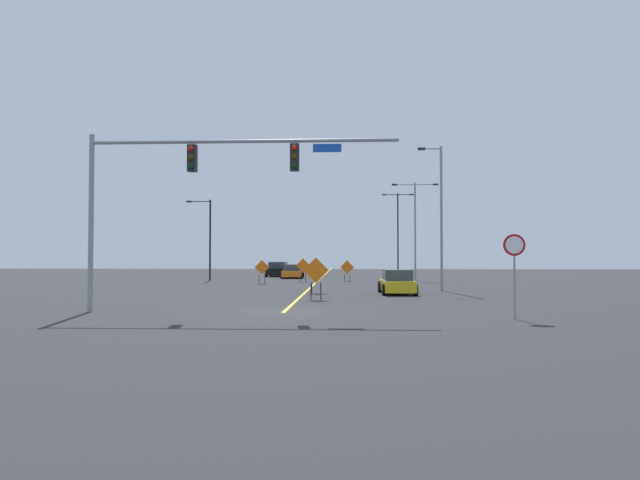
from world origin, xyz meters
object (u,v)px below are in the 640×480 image
stop_sign (514,259)px  construction_sign_right_lane (262,269)px  car_yellow_far (397,283)px  car_orange_distant (293,271)px  street_lamp_far_left (208,235)px  construction_sign_left_shoulder (316,273)px  traffic_signal_assembly (192,175)px  construction_sign_right_shoulder (303,267)px  street_lamp_far_right (398,227)px  construction_sign_left_lane (316,272)px  street_lamp_mid_left (415,222)px  street_lamp_near_right (440,212)px  car_black_approaching (278,269)px  construction_sign_median_near (347,268)px

stop_sign → construction_sign_right_lane: (-12.29, 22.67, -0.91)m
stop_sign → car_yellow_far: stop_sign is taller
car_orange_distant → construction_sign_right_lane: bearing=-96.9°
street_lamp_far_left → construction_sign_left_shoulder: (10.48, -19.75, -2.60)m
traffic_signal_assembly → car_yellow_far: traffic_signal_assembly is taller
stop_sign → car_orange_distant: 35.29m
construction_sign_right_shoulder → car_yellow_far: 14.65m
car_orange_distant → construction_sign_left_shoulder: bearing=-81.9°
construction_sign_left_shoulder → street_lamp_far_right: bearing=78.1°
street_lamp_far_right → car_orange_distant: size_ratio=2.03×
traffic_signal_assembly → construction_sign_left_lane: 12.43m
street_lamp_mid_left → stop_sign: bearing=-90.4°
traffic_signal_assembly → stop_sign: 12.38m
street_lamp_mid_left → car_orange_distant: size_ratio=1.89×
traffic_signal_assembly → street_lamp_near_right: bearing=48.1°
street_lamp_mid_left → car_black_approaching: bearing=146.9°
street_lamp_far_right → car_orange_distant: bearing=-139.5°
street_lamp_far_right → construction_sign_right_shoulder: size_ratio=4.71×
car_yellow_far → car_black_approaching: bearing=111.5°
stop_sign → construction_sign_right_lane: size_ratio=1.61×
construction_sign_right_lane → car_black_approaching: bearing=92.2°
traffic_signal_assembly → car_orange_distant: 32.17m
stop_sign → street_lamp_near_right: street_lamp_near_right is taller
stop_sign → street_lamp_far_right: size_ratio=0.32×
construction_sign_right_shoulder → stop_sign: bearing=-69.8°
traffic_signal_assembly → car_orange_distant: (0.85, 31.81, -4.70)m
street_lamp_far_left → street_lamp_mid_left: street_lamp_mid_left is taller
construction_sign_left_lane → car_black_approaching: 25.42m
street_lamp_far_left → street_lamp_far_right: (17.82, 15.00, 1.41)m
construction_sign_right_shoulder → street_lamp_far_left: bearing=163.7°
car_orange_distant → stop_sign: bearing=-71.9°
construction_sign_right_lane → car_yellow_far: 14.02m
construction_sign_median_near → construction_sign_right_lane: size_ratio=0.96×
construction_sign_right_lane → traffic_signal_assembly: bearing=-88.7°
street_lamp_far_left → construction_sign_right_lane: 8.10m
stop_sign → car_black_approaching: (-12.87, 37.50, -1.37)m
street_lamp_far_right → street_lamp_near_right: bearing=-90.1°
stop_sign → car_black_approaching: stop_sign is taller
stop_sign → street_lamp_far_left: street_lamp_far_left is taller
construction_sign_left_lane → stop_sign: bearing=-59.1°
street_lamp_near_right → construction_sign_left_lane: (-7.52, -2.17, -3.61)m
construction_sign_right_lane → car_yellow_far: construction_sign_right_lane is taller
construction_sign_left_shoulder → car_yellow_far: construction_sign_left_shoulder is taller
traffic_signal_assembly → street_lamp_far_right: 42.85m
street_lamp_near_right → construction_sign_right_shoulder: (-9.30, 10.59, -3.62)m
construction_sign_left_lane → car_yellow_far: size_ratio=0.50×
street_lamp_mid_left → street_lamp_near_right: bearing=-91.0°
car_orange_distant → construction_sign_median_near: bearing=-49.6°
street_lamp_mid_left → car_orange_distant: bearing=158.0°
car_orange_distant → car_yellow_far: car_yellow_far is taller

